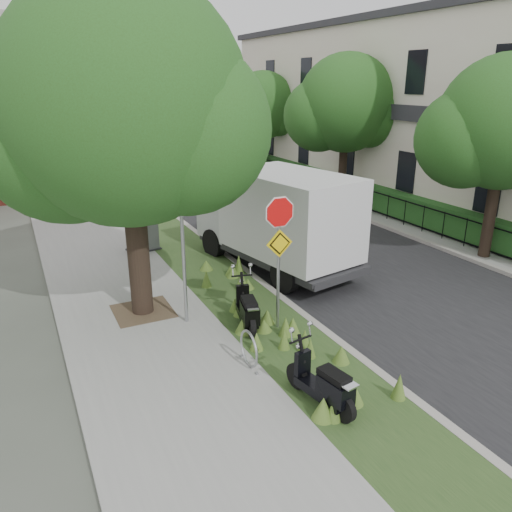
{
  "coord_description": "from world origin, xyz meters",
  "views": [
    {
      "loc": [
        -6.41,
        -8.49,
        5.55
      ],
      "look_at": [
        -1.14,
        2.26,
        1.3
      ],
      "focal_mm": 35.0,
      "sensor_mm": 36.0,
      "label": 1
    }
  ],
  "objects": [
    {
      "name": "box_truck",
      "position": [
        0.55,
        4.22,
        1.69
      ],
      "size": [
        3.26,
        6.04,
        2.59
      ],
      "color": "#262628",
      "rests_on": "ground"
    },
    {
      "name": "terrace_houses",
      "position": [
        11.49,
        10.0,
        4.16
      ],
      "size": [
        7.4,
        26.4,
        8.2
      ],
      "color": "beige",
      "rests_on": "ground"
    },
    {
      "name": "far_tree_a",
      "position": [
        6.94,
        2.05,
        4.13
      ],
      "size": [
        4.6,
        4.1,
        6.22
      ],
      "color": "black",
      "rests_on": "ground"
    },
    {
      "name": "kerb_far",
      "position": [
        6.5,
        10.0,
        0.07
      ],
      "size": [
        0.2,
        60.0,
        0.13
      ],
      "primitive_type": "cube",
      "color": "#9E9991",
      "rests_on": "ground"
    },
    {
      "name": "bike_hoop",
      "position": [
        -2.7,
        -0.6,
        0.5
      ],
      "size": [
        0.06,
        0.78,
        0.77
      ],
      "color": "#A5A8AD",
      "rests_on": "ground"
    },
    {
      "name": "ground",
      "position": [
        0.0,
        0.0,
        0.0
      ],
      "size": [
        120.0,
        120.0,
        0.0
      ],
      "primitive_type": "plane",
      "color": "#4C5147",
      "rests_on": "ground"
    },
    {
      "name": "footpath_far",
      "position": [
        8.2,
        10.0,
        0.06
      ],
      "size": [
        3.2,
        60.0,
        0.12
      ],
      "primitive_type": "cube",
      "color": "gray",
      "rests_on": "ground"
    },
    {
      "name": "utility_cabinet",
      "position": [
        -2.8,
        7.5,
        0.77
      ],
      "size": [
        1.15,
        0.9,
        1.37
      ],
      "color": "#262628",
      "rests_on": "ground"
    },
    {
      "name": "bare_post",
      "position": [
        -3.2,
        1.8,
        2.12
      ],
      "size": [
        0.08,
        0.08,
        4.0
      ],
      "color": "#A5A8AD",
      "rests_on": "ground"
    },
    {
      "name": "kerb_near",
      "position": [
        -0.5,
        10.0,
        0.07
      ],
      "size": [
        0.2,
        60.0,
        0.13
      ],
      "primitive_type": "cube",
      "color": "#9E9991",
      "rests_on": "ground"
    },
    {
      "name": "street_tree_main",
      "position": [
        -4.08,
        2.86,
        4.8
      ],
      "size": [
        6.21,
        5.54,
        7.66
      ],
      "color": "black",
      "rests_on": "ground"
    },
    {
      "name": "far_tree_c",
      "position": [
        6.94,
        18.04,
        3.95
      ],
      "size": [
        4.37,
        3.89,
        5.93
      ],
      "color": "black",
      "rests_on": "ground"
    },
    {
      "name": "scooter_far",
      "position": [
        -2.09,
        -2.46,
        0.51
      ],
      "size": [
        0.54,
        1.69,
        0.81
      ],
      "color": "black",
      "rests_on": "ground"
    },
    {
      "name": "fence_far",
      "position": [
        7.2,
        10.0,
        0.67
      ],
      "size": [
        0.04,
        24.0,
        1.0
      ],
      "color": "black",
      "rests_on": "ground"
    },
    {
      "name": "sign_assembly",
      "position": [
        -1.4,
        0.58,
        2.33
      ],
      "size": [
        0.94,
        0.08,
        3.22
      ],
      "color": "#A5A8AD",
      "rests_on": "ground"
    },
    {
      "name": "verge",
      "position": [
        -1.5,
        10.0,
        0.06
      ],
      "size": [
        2.0,
        60.0,
        0.12
      ],
      "primitive_type": "cube",
      "color": "#28441D",
      "rests_on": "ground"
    },
    {
      "name": "far_tree_b",
      "position": [
        6.94,
        10.05,
        4.37
      ],
      "size": [
        4.83,
        4.31,
        6.56
      ],
      "color": "black",
      "rests_on": "ground"
    },
    {
      "name": "hedge_far",
      "position": [
        7.9,
        10.0,
        0.67
      ],
      "size": [
        1.0,
        24.0,
        1.1
      ],
      "primitive_type": "cube",
      "color": "#1C4F1C",
      "rests_on": "footpath_far"
    },
    {
      "name": "scooter_near",
      "position": [
        -2.05,
        0.82,
        0.51
      ],
      "size": [
        0.61,
        1.67,
        0.81
      ],
      "color": "black",
      "rests_on": "ground"
    },
    {
      "name": "road",
      "position": [
        3.0,
        10.0,
        0.01
      ],
      "size": [
        7.0,
        60.0,
        0.01
      ],
      "primitive_type": "cube",
      "color": "black",
      "rests_on": "ground"
    },
    {
      "name": "sidewalk_near",
      "position": [
        -4.25,
        10.0,
        0.06
      ],
      "size": [
        3.5,
        60.0,
        0.12
      ],
      "primitive_type": "cube",
      "color": "gray",
      "rests_on": "ground"
    }
  ]
}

